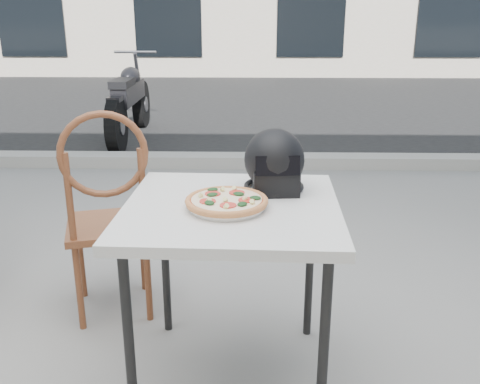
{
  "coord_description": "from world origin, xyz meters",
  "views": [
    {
      "loc": [
        0.33,
        -2.34,
        1.51
      ],
      "look_at": [
        0.28,
        -0.37,
        0.85
      ],
      "focal_mm": 40.0,
      "sensor_mm": 36.0,
      "label": 1
    }
  ],
  "objects_px": {
    "helmet": "(274,163)",
    "motorcycle": "(129,102)",
    "cafe_table_main": "(232,221)",
    "cafe_chair_main": "(108,206)",
    "plate": "(227,206)",
    "pizza": "(227,201)"
  },
  "relations": [
    {
      "from": "cafe_table_main",
      "to": "pizza",
      "type": "relative_size",
      "value": 2.06
    },
    {
      "from": "pizza",
      "to": "helmet",
      "type": "xyz_separation_m",
      "value": [
        0.19,
        0.23,
        0.08
      ]
    },
    {
      "from": "cafe_table_main",
      "to": "helmet",
      "type": "distance_m",
      "value": 0.31
    },
    {
      "from": "pizza",
      "to": "motorcycle",
      "type": "height_order",
      "value": "motorcycle"
    },
    {
      "from": "helmet",
      "to": "cafe_chair_main",
      "type": "bearing_deg",
      "value": 154.93
    },
    {
      "from": "cafe_table_main",
      "to": "motorcycle",
      "type": "xyz_separation_m",
      "value": [
        -1.45,
        4.63,
        -0.27
      ]
    },
    {
      "from": "motorcycle",
      "to": "plate",
      "type": "bearing_deg",
      "value": -73.59
    },
    {
      "from": "pizza",
      "to": "helmet",
      "type": "distance_m",
      "value": 0.31
    },
    {
      "from": "cafe_table_main",
      "to": "plate",
      "type": "xyz_separation_m",
      "value": [
        -0.02,
        -0.05,
        0.08
      ]
    },
    {
      "from": "plate",
      "to": "pizza",
      "type": "distance_m",
      "value": 0.02
    },
    {
      "from": "cafe_chair_main",
      "to": "pizza",
      "type": "bearing_deg",
      "value": 123.4
    },
    {
      "from": "motorcycle",
      "to": "cafe_table_main",
      "type": "bearing_deg",
      "value": -73.23
    },
    {
      "from": "cafe_chair_main",
      "to": "motorcycle",
      "type": "xyz_separation_m",
      "value": [
        -0.82,
        4.14,
        -0.15
      ]
    },
    {
      "from": "pizza",
      "to": "cafe_chair_main",
      "type": "bearing_deg",
      "value": 139.04
    },
    {
      "from": "helmet",
      "to": "motorcycle",
      "type": "relative_size",
      "value": 0.14
    },
    {
      "from": "pizza",
      "to": "motorcycle",
      "type": "xyz_separation_m",
      "value": [
        -1.43,
        4.68,
        -0.37
      ]
    },
    {
      "from": "helmet",
      "to": "motorcycle",
      "type": "xyz_separation_m",
      "value": [
        -1.62,
        4.44,
        -0.45
      ]
    },
    {
      "from": "cafe_table_main",
      "to": "motorcycle",
      "type": "bearing_deg",
      "value": 107.37
    },
    {
      "from": "cafe_chair_main",
      "to": "motorcycle",
      "type": "relative_size",
      "value": 0.52
    },
    {
      "from": "helmet",
      "to": "motorcycle",
      "type": "height_order",
      "value": "helmet"
    },
    {
      "from": "cafe_table_main",
      "to": "helmet",
      "type": "height_order",
      "value": "helmet"
    },
    {
      "from": "plate",
      "to": "helmet",
      "type": "xyz_separation_m",
      "value": [
        0.19,
        0.23,
        0.11
      ]
    }
  ]
}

